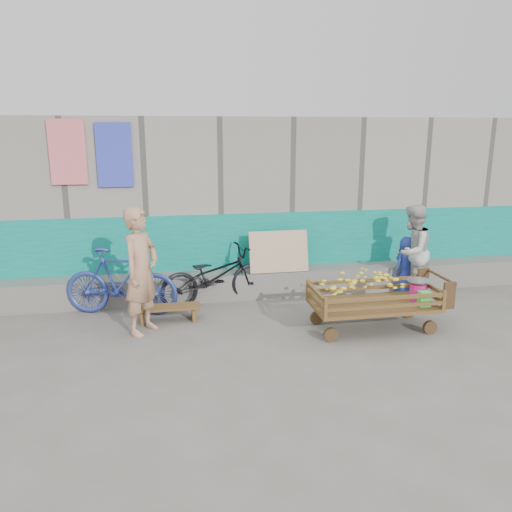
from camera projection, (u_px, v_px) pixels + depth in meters
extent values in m
plane|color=#5C5A53|center=(294.00, 353.00, 6.40)|extent=(80.00, 80.00, 0.00)
cube|color=gray|center=(243.00, 196.00, 9.95)|extent=(12.00, 3.00, 3.00)
cube|color=#057F63|center=(257.00, 253.00, 8.70)|extent=(12.00, 0.03, 1.40)
cube|color=#61605A|center=(260.00, 283.00, 8.59)|extent=(12.00, 0.50, 0.45)
cube|color=tan|center=(279.00, 252.00, 8.38)|extent=(1.00, 0.19, 0.68)
cube|color=#F06B76|center=(67.00, 152.00, 7.72)|extent=(0.55, 0.03, 1.00)
cube|color=#3745C4|center=(114.00, 155.00, 7.85)|extent=(0.55, 0.03, 1.00)
cube|color=#4F391B|center=(373.00, 305.00, 7.10)|extent=(1.75, 0.87, 0.05)
cylinder|color=#3D2713|center=(331.00, 335.00, 6.73)|extent=(0.19, 0.06, 0.19)
cube|color=#4F391B|center=(326.00, 308.00, 6.52)|extent=(0.05, 0.05, 0.27)
cylinder|color=#3D2713|center=(317.00, 318.00, 7.34)|extent=(0.19, 0.06, 0.19)
cube|color=#4F391B|center=(308.00, 289.00, 7.30)|extent=(0.05, 0.05, 0.27)
cylinder|color=#3D2713|center=(430.00, 327.00, 6.98)|extent=(0.19, 0.06, 0.19)
cube|color=#4F391B|center=(444.00, 300.00, 6.82)|extent=(0.05, 0.05, 0.27)
cylinder|color=#3D2713|center=(408.00, 311.00, 7.59)|extent=(0.19, 0.06, 0.19)
cube|color=#4F391B|center=(415.00, 283.00, 7.59)|extent=(0.05, 0.05, 0.27)
cube|color=#4F391B|center=(386.00, 306.00, 6.68)|extent=(1.69, 0.04, 0.05)
cube|color=#4F391B|center=(386.00, 298.00, 6.65)|extent=(1.69, 0.04, 0.05)
cube|color=#4F391B|center=(362.00, 288.00, 7.45)|extent=(1.69, 0.04, 0.05)
cube|color=#4F391B|center=(363.00, 281.00, 7.43)|extent=(1.69, 0.04, 0.05)
cube|color=#4F391B|center=(316.00, 300.00, 6.92)|extent=(0.04, 0.81, 0.05)
cube|color=#4F391B|center=(317.00, 292.00, 6.89)|extent=(0.04, 0.81, 0.05)
cube|color=#4F391B|center=(428.00, 293.00, 7.21)|extent=(0.04, 0.81, 0.05)
cube|color=#4F391B|center=(429.00, 286.00, 7.19)|extent=(0.04, 0.81, 0.05)
cylinder|color=#3D2713|center=(441.00, 277.00, 7.19)|extent=(0.04, 0.78, 0.04)
cube|color=#3D2713|center=(423.00, 281.00, 7.56)|extent=(0.17, 0.04, 0.39)
cube|color=#3D2713|center=(449.00, 296.00, 6.87)|extent=(0.17, 0.04, 0.39)
ellipsoid|color=yellow|center=(367.00, 289.00, 7.02)|extent=(1.26, 0.68, 0.43)
cylinder|color=#F31E94|center=(418.00, 292.00, 7.18)|extent=(0.23, 0.23, 0.25)
cylinder|color=silver|center=(419.00, 283.00, 7.15)|extent=(0.03, 0.03, 0.06)
cylinder|color=silver|center=(419.00, 280.00, 7.14)|extent=(0.33, 0.33, 0.02)
cube|color=#3CE444|center=(424.00, 299.00, 6.91)|extent=(0.16, 0.12, 0.21)
cube|color=#4F391B|center=(168.00, 307.00, 7.42)|extent=(0.95, 0.28, 0.04)
cube|color=#4F391B|center=(142.00, 317.00, 7.39)|extent=(0.06, 0.27, 0.19)
cube|color=#4F391B|center=(194.00, 313.00, 7.52)|extent=(0.06, 0.27, 0.19)
imported|color=tan|center=(141.00, 271.00, 6.86)|extent=(0.71, 0.78, 1.78)
imported|color=#BBBAB5|center=(412.00, 251.00, 8.42)|extent=(0.97, 0.96, 1.59)
imported|color=navy|center=(406.00, 265.00, 8.64)|extent=(0.57, 0.45, 1.01)
imported|color=black|center=(215.00, 276.00, 8.09)|extent=(1.93, 1.09, 0.96)
imported|color=#2E4099|center=(121.00, 281.00, 7.64)|extent=(1.83, 0.93, 1.06)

